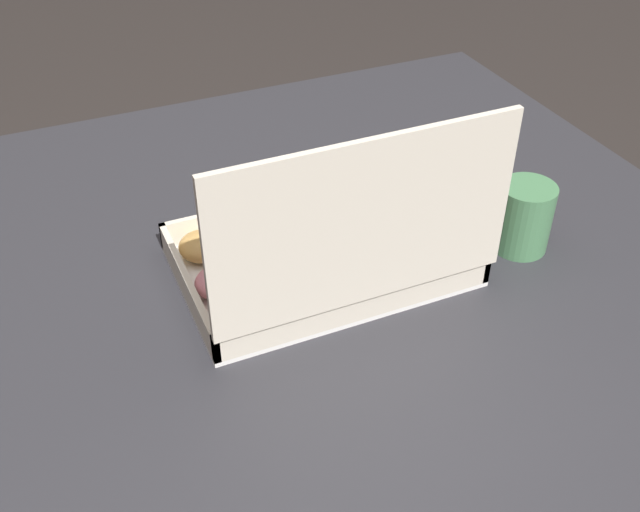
{
  "coord_description": "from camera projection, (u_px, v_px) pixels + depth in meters",
  "views": [
    {
      "loc": [
        0.29,
        0.71,
        1.29
      ],
      "look_at": [
        -0.01,
        0.03,
        0.72
      ],
      "focal_mm": 42.0,
      "sensor_mm": 36.0,
      "label": 1
    }
  ],
  "objects": [
    {
      "name": "donut_box",
      "position": [
        328.0,
        254.0,
        0.9
      ],
      "size": [
        0.35,
        0.24,
        0.24
      ],
      "color": "white",
      "rests_on": "dining_table"
    },
    {
      "name": "coffee_mug",
      "position": [
        524.0,
        216.0,
        0.96
      ],
      "size": [
        0.07,
        0.07,
        0.09
      ],
      "color": "#4C8456",
      "rests_on": "dining_table"
    },
    {
      "name": "dining_table",
      "position": [
        307.0,
        306.0,
        1.02
      ],
      "size": [
        1.11,
        1.0,
        0.7
      ],
      "color": "#2D2D33",
      "rests_on": "ground_plane"
    }
  ]
}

